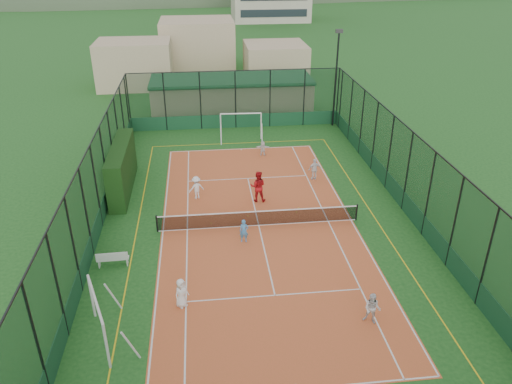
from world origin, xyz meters
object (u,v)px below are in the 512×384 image
at_px(clubhouse, 232,94).
at_px(child_far_back, 263,148).
at_px(child_near_mid, 244,231).
at_px(child_near_left, 181,293).
at_px(child_far_left, 196,188).
at_px(child_far_right, 314,169).
at_px(coach, 258,186).
at_px(futsal_goal_far, 241,127).
at_px(futsal_goal_near, 99,320).
at_px(white_bench, 113,258).
at_px(floodlight_ne, 336,79).
at_px(child_near_right, 372,309).

bearing_deg(clubhouse, child_far_back, -82.33).
xyz_separation_m(clubhouse, child_near_mid, (-1.00, -23.60, -0.90)).
xyz_separation_m(child_near_left, child_far_left, (0.75, 10.49, 0.04)).
bearing_deg(child_far_right, coach, 19.85).
xyz_separation_m(clubhouse, futsal_goal_far, (0.20, -7.94, -0.47)).
distance_m(futsal_goal_near, child_far_back, 20.99).
height_order(child_near_mid, child_far_right, child_far_right).
bearing_deg(futsal_goal_far, child_far_left, -107.45).
distance_m(white_bench, child_far_right, 15.18).
relative_size(child_near_left, coach, 0.71).
distance_m(white_bench, child_near_mid, 6.96).
relative_size(child_near_left, child_near_mid, 1.08).
bearing_deg(child_near_mid, clubhouse, 93.57).
relative_size(white_bench, child_far_right, 1.04).
distance_m(floodlight_ne, child_near_left, 26.80).
bearing_deg(child_near_mid, child_far_left, 120.92).
xyz_separation_m(floodlight_ne, futsal_goal_far, (-8.40, -2.54, -3.02)).
height_order(futsal_goal_near, child_near_left, futsal_goal_near).
bearing_deg(child_near_mid, child_near_left, -116.93).
bearing_deg(floodlight_ne, futsal_goal_far, -163.19).
distance_m(child_far_right, coach, 5.01).
height_order(white_bench, child_far_right, child_far_right).
bearing_deg(coach, futsal_goal_near, 65.58).
bearing_deg(child_near_right, child_far_back, 128.84).
bearing_deg(floodlight_ne, child_far_back, -138.91).
xyz_separation_m(child_near_right, child_far_back, (-2.29, 19.13, -0.17)).
relative_size(futsal_goal_near, child_near_left, 2.37).
bearing_deg(child_near_left, child_far_right, 12.80).
relative_size(child_far_left, coach, 0.75).
distance_m(floodlight_ne, clubhouse, 10.47).
bearing_deg(child_near_right, child_far_left, 152.53).
bearing_deg(white_bench, floodlight_ne, 48.82).
relative_size(child_near_mid, child_far_left, 0.87).
distance_m(child_near_right, child_far_right, 14.44).
bearing_deg(child_near_right, child_far_right, 119.30).
bearing_deg(futsal_goal_near, child_near_right, -110.54).
relative_size(clubhouse, futsal_goal_far, 4.44).
bearing_deg(child_near_right, floodlight_ne, 111.35).
relative_size(clubhouse, child_far_back, 13.35).
xyz_separation_m(futsal_goal_far, child_near_mid, (-1.21, -15.66, -0.43)).
distance_m(child_near_right, child_far_back, 19.27).
relative_size(child_near_right, child_far_left, 0.97).
xyz_separation_m(floodlight_ne, child_near_left, (-12.87, -23.25, -3.40)).
bearing_deg(floodlight_ne, child_near_left, -118.97).
height_order(child_near_mid, child_near_right, child_near_right).
relative_size(child_near_mid, child_near_right, 0.90).
distance_m(futsal_goal_near, child_near_left, 3.74).
height_order(futsal_goal_near, child_near_right, futsal_goal_near).
bearing_deg(child_near_right, child_near_left, -161.96).
distance_m(child_near_mid, child_near_right, 8.57).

